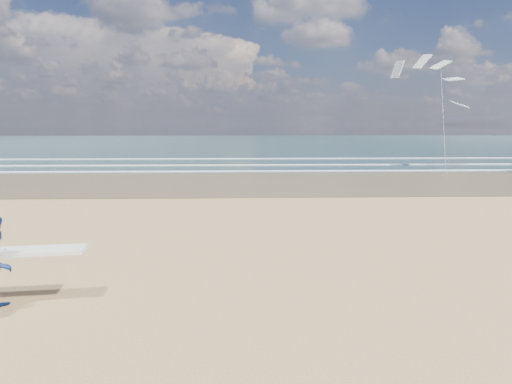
{
  "coord_description": "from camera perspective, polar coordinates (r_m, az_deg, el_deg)",
  "views": [
    {
      "loc": [
        3.85,
        -6.95,
        3.07
      ],
      "look_at": [
        4.34,
        6.0,
        1.15
      ],
      "focal_mm": 32.0,
      "sensor_mm": 36.0,
      "label": 1
    }
  ],
  "objects": [
    {
      "name": "ocean",
      "position": [
        80.64,
        9.47,
        6.13
      ],
      "size": [
        220.0,
        100.0,
        0.02
      ],
      "primitive_type": "cube",
      "color": "#1B383C",
      "rests_on": "ground"
    },
    {
      "name": "foam_breakers",
      "position": [
        38.71,
        22.56,
        3.3
      ],
      "size": [
        220.0,
        11.7,
        0.05
      ],
      "color": "white",
      "rests_on": "ground"
    },
    {
      "name": "kite_1",
      "position": [
        33.87,
        22.27,
        10.67
      ],
      "size": [
        6.08,
        4.77,
        8.4
      ],
      "color": "slate",
      "rests_on": "ground"
    }
  ]
}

